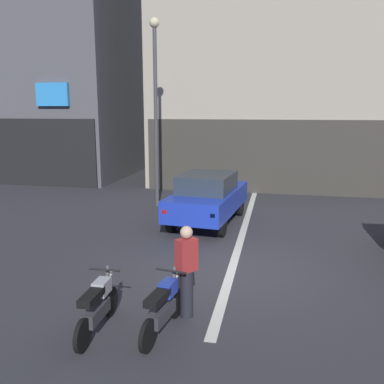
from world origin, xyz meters
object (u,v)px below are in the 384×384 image
(motorcycle_silver_row_leftmost, at_px, (98,306))
(street_lamp, at_px, (156,95))
(car_silver_down_street, at_px, (299,162))
(person_by_motorcycles, at_px, (186,271))
(motorcycle_blue_row_left_mid, at_px, (163,307))
(car_blue_crossing_near, at_px, (208,196))

(motorcycle_silver_row_leftmost, bearing_deg, street_lamp, 100.39)
(car_silver_down_street, distance_m, person_by_motorcycles, 16.14)
(car_silver_down_street, relative_size, motorcycle_blue_row_left_mid, 2.48)
(car_silver_down_street, relative_size, street_lamp, 0.61)
(person_by_motorcycles, bearing_deg, motorcycle_blue_row_left_mid, -112.47)
(car_blue_crossing_near, bearing_deg, motorcycle_silver_row_leftmost, -95.45)
(motorcycle_blue_row_left_mid, height_order, person_by_motorcycles, person_by_motorcycles)
(car_blue_crossing_near, distance_m, person_by_motorcycles, 6.18)
(motorcycle_silver_row_leftmost, height_order, person_by_motorcycles, person_by_motorcycles)
(motorcycle_blue_row_left_mid, bearing_deg, car_blue_crossing_near, 93.45)
(car_silver_down_street, relative_size, motorcycle_silver_row_leftmost, 2.47)
(person_by_motorcycles, bearing_deg, street_lamp, 109.94)
(motorcycle_blue_row_left_mid, distance_m, person_by_motorcycles, 0.77)
(street_lamp, bearing_deg, car_silver_down_street, 54.31)
(car_blue_crossing_near, bearing_deg, motorcycle_blue_row_left_mid, -86.55)
(motorcycle_silver_row_leftmost, bearing_deg, car_blue_crossing_near, 84.55)
(car_silver_down_street, xyz_separation_m, motorcycle_silver_row_leftmost, (-3.92, -16.73, -0.43))
(motorcycle_silver_row_leftmost, bearing_deg, car_silver_down_street, 76.82)
(car_blue_crossing_near, relative_size, motorcycle_silver_row_leftmost, 2.56)
(street_lamp, relative_size, motorcycle_silver_row_leftmost, 4.07)
(car_blue_crossing_near, xyz_separation_m, motorcycle_silver_row_leftmost, (-0.66, -6.94, -0.43))
(person_by_motorcycles, bearing_deg, car_blue_crossing_near, 96.13)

